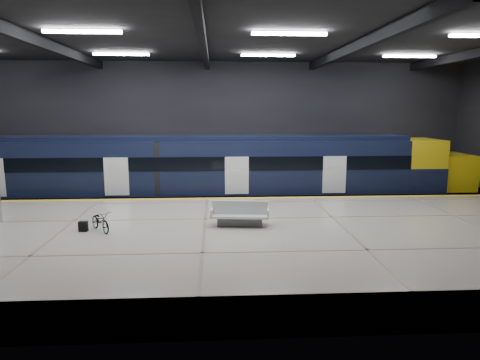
{
  "coord_description": "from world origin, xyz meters",
  "views": [
    {
      "loc": [
        0.42,
        -17.21,
        5.32
      ],
      "look_at": [
        1.5,
        1.5,
        2.2
      ],
      "focal_mm": 32.0,
      "sensor_mm": 36.0,
      "label": 1
    }
  ],
  "objects": [
    {
      "name": "platform",
      "position": [
        0.0,
        -2.5,
        0.55
      ],
      "size": [
        30.0,
        11.0,
        1.1
      ],
      "primitive_type": "cube",
      "color": "#BEB2A1",
      "rests_on": "ground"
    },
    {
      "name": "ground",
      "position": [
        0.0,
        0.0,
        0.0
      ],
      "size": [
        30.0,
        30.0,
        0.0
      ],
      "primitive_type": "plane",
      "color": "black",
      "rests_on": "ground"
    },
    {
      "name": "pannier_bag",
      "position": [
        -4.22,
        -2.48,
        1.28
      ],
      "size": [
        0.31,
        0.2,
        0.35
      ],
      "primitive_type": "cube",
      "rotation": [
        0.0,
        0.0,
        -0.08
      ],
      "color": "black",
      "rests_on": "platform"
    },
    {
      "name": "room_shell",
      "position": [
        -0.0,
        0.0,
        5.72
      ],
      "size": [
        30.1,
        16.1,
        8.05
      ],
      "color": "black",
      "rests_on": "ground"
    },
    {
      "name": "train",
      "position": [
        0.28,
        5.5,
        2.06
      ],
      "size": [
        29.4,
        2.84,
        3.79
      ],
      "color": "black",
      "rests_on": "ground"
    },
    {
      "name": "safety_strip",
      "position": [
        0.0,
        2.75,
        1.11
      ],
      "size": [
        30.0,
        0.4,
        0.01
      ],
      "primitive_type": "cube",
      "color": "yellow",
      "rests_on": "platform"
    },
    {
      "name": "bench",
      "position": [
        1.29,
        -2.05,
        1.43
      ],
      "size": [
        2.18,
        1.09,
        0.93
      ],
      "rotation": [
        0.0,
        0.0,
        -0.11
      ],
      "color": "#595B60",
      "rests_on": "platform"
    },
    {
      "name": "rails",
      "position": [
        0.0,
        5.5,
        0.08
      ],
      "size": [
        30.0,
        1.52,
        0.16
      ],
      "color": "gray",
      "rests_on": "ground"
    },
    {
      "name": "bicycle",
      "position": [
        -3.62,
        -2.48,
        1.46
      ],
      "size": [
        1.21,
        1.38,
        0.72
      ],
      "primitive_type": "imported",
      "rotation": [
        0.0,
        0.0,
        0.65
      ],
      "color": "#99999E",
      "rests_on": "platform"
    }
  ]
}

